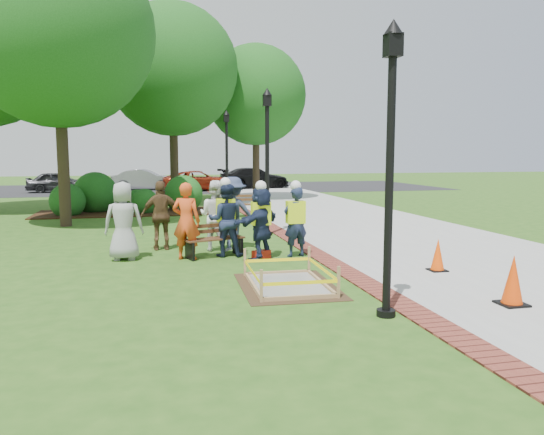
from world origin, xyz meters
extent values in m
plane|color=#285116|center=(0.00, 0.00, 0.00)|extent=(100.00, 100.00, 0.00)
cube|color=#9E9E99|center=(5.00, 10.00, 0.01)|extent=(6.00, 60.00, 0.02)
cube|color=maroon|center=(1.75, 10.00, 0.01)|extent=(0.50, 60.00, 0.03)
cube|color=#381E0F|center=(-3.00, 12.00, 0.02)|extent=(7.00, 3.00, 0.05)
cube|color=black|center=(0.00, 27.00, 0.00)|extent=(36.00, 12.00, 0.01)
cube|color=#47331E|center=(0.29, -0.96, 0.00)|extent=(1.79, 2.37, 0.01)
cube|color=gray|center=(0.29, -0.96, 0.02)|extent=(1.27, 1.85, 0.04)
cube|color=tan|center=(0.29, -0.96, 0.04)|extent=(1.40, 1.97, 0.08)
cube|color=tan|center=(0.29, -0.96, 0.28)|extent=(1.43, 2.00, 0.55)
cube|color=yellow|center=(0.29, -0.96, 0.30)|extent=(1.38, 1.95, 0.06)
cube|color=brown|center=(-0.67, 2.09, 0.43)|extent=(1.47, 0.81, 0.04)
cube|color=brown|center=(-0.74, 2.30, 0.65)|extent=(1.35, 0.46, 0.23)
cube|color=black|center=(-0.67, 2.09, 0.21)|extent=(1.36, 0.83, 0.41)
cube|color=brown|center=(1.23, 9.71, 0.47)|extent=(1.59, 0.69, 0.04)
cube|color=brown|center=(1.27, 9.96, 0.71)|extent=(1.53, 0.29, 0.25)
cube|color=black|center=(1.23, 9.71, 0.23)|extent=(1.46, 0.73, 0.45)
cube|color=black|center=(3.42, -2.97, 0.03)|extent=(0.42, 0.42, 0.05)
cone|color=#E43E07|center=(3.42, -2.97, 0.44)|extent=(0.33, 0.33, 0.77)
cube|color=black|center=(3.57, -0.49, 0.02)|extent=(0.34, 0.34, 0.05)
cone|color=#FF4B08|center=(3.57, -0.49, 0.36)|extent=(0.27, 0.27, 0.64)
cube|color=black|center=(3.55, 10.09, 0.02)|extent=(0.38, 0.38, 0.05)
cone|color=red|center=(3.55, 10.09, 0.40)|extent=(0.30, 0.30, 0.70)
cube|color=#AA1A0D|center=(0.35, 1.61, 0.10)|extent=(0.46, 0.37, 0.20)
cylinder|color=black|center=(1.25, -3.00, 1.90)|extent=(0.12, 0.12, 3.80)
cube|color=black|center=(1.25, -3.00, 3.90)|extent=(0.22, 0.22, 0.32)
cone|color=black|center=(1.25, -3.00, 4.15)|extent=(0.28, 0.28, 0.22)
cylinder|color=black|center=(1.25, -3.00, 0.05)|extent=(0.28, 0.28, 0.10)
cylinder|color=black|center=(1.25, 5.00, 1.90)|extent=(0.12, 0.12, 3.80)
cube|color=black|center=(1.25, 5.00, 3.90)|extent=(0.22, 0.22, 0.32)
cone|color=black|center=(1.25, 5.00, 4.15)|extent=(0.28, 0.28, 0.22)
cylinder|color=black|center=(1.25, 5.00, 0.05)|extent=(0.28, 0.28, 0.10)
cylinder|color=black|center=(1.25, 13.00, 1.90)|extent=(0.12, 0.12, 3.80)
cube|color=black|center=(1.25, 13.00, 3.90)|extent=(0.22, 0.22, 0.32)
cone|color=black|center=(1.25, 13.00, 4.15)|extent=(0.28, 0.28, 0.22)
cylinder|color=black|center=(1.25, 13.00, 0.05)|extent=(0.28, 0.28, 0.10)
cylinder|color=#3D2D1E|center=(-4.81, 8.47, 2.59)|extent=(0.37, 0.37, 5.17)
sphere|color=#194D16|center=(-4.81, 8.47, 6.28)|extent=(6.16, 6.16, 6.16)
cylinder|color=#3D2D1E|center=(-0.92, 14.95, 2.54)|extent=(0.38, 0.38, 5.07)
sphere|color=#194D16|center=(-0.92, 14.95, 6.16)|extent=(5.97, 5.97, 5.97)
cylinder|color=#3D2D1E|center=(3.39, 17.10, 2.21)|extent=(0.36, 0.36, 4.42)
sphere|color=#194D16|center=(3.39, 17.10, 5.37)|extent=(5.13, 5.13, 5.13)
sphere|color=#194D16|center=(-5.16, 11.51, 0.00)|extent=(1.35, 1.35, 1.35)
sphere|color=#194D16|center=(-4.23, 12.69, 0.00)|extent=(1.78, 1.78, 1.78)
sphere|color=#194D16|center=(-2.27, 11.69, 0.00)|extent=(1.08, 1.08, 1.08)
sphere|color=#194D16|center=(-0.68, 12.43, 0.00)|extent=(1.61, 1.61, 1.61)
sphere|color=#194D16|center=(-2.62, 13.37, 0.00)|extent=(0.93, 0.93, 0.93)
imported|color=#9B9B9B|center=(-2.69, 2.22, 0.89)|extent=(0.59, 0.40, 1.77)
imported|color=#E54A1A|center=(-1.31, 1.96, 0.88)|extent=(0.65, 0.53, 1.75)
imported|color=white|center=(-0.54, 2.89, 0.87)|extent=(0.66, 0.61, 1.74)
imported|color=brown|center=(-1.83, 3.31, 0.86)|extent=(0.57, 0.38, 1.72)
imported|color=#303A55|center=(-0.08, 3.01, 0.91)|extent=(0.65, 0.50, 1.82)
imported|color=#1B2C47|center=(0.33, 1.58, 0.82)|extent=(0.61, 0.61, 1.65)
cube|color=#C7EA13|center=(0.33, 1.58, 1.06)|extent=(0.42, 0.26, 0.52)
sphere|color=white|center=(0.33, 1.58, 1.67)|extent=(0.25, 0.25, 0.25)
imported|color=#161C3A|center=(1.18, 1.72, 0.82)|extent=(0.59, 0.45, 1.63)
cube|color=#C7EA13|center=(1.18, 1.72, 1.05)|extent=(0.42, 0.26, 0.52)
sphere|color=white|center=(1.18, 1.72, 1.66)|extent=(0.25, 0.25, 0.25)
imported|color=#161B3B|center=(-0.39, 2.12, 0.85)|extent=(0.60, 0.45, 1.70)
cube|color=#C7EA13|center=(-0.39, 2.12, 1.09)|extent=(0.42, 0.26, 0.52)
sphere|color=white|center=(-0.39, 2.12, 1.72)|extent=(0.25, 0.25, 0.25)
imported|color=#2B2B2D|center=(-7.49, 24.90, 0.00)|extent=(2.16, 4.40, 1.39)
imported|color=gray|center=(-2.33, 25.93, 0.00)|extent=(2.59, 4.76, 1.48)
imported|color=maroon|center=(1.11, 24.26, 0.00)|extent=(1.97, 4.32, 1.39)
imported|color=black|center=(5.04, 25.74, 0.00)|extent=(2.76, 4.97, 1.53)
camera|label=1|loc=(-2.14, -10.04, 2.40)|focal=35.00mm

